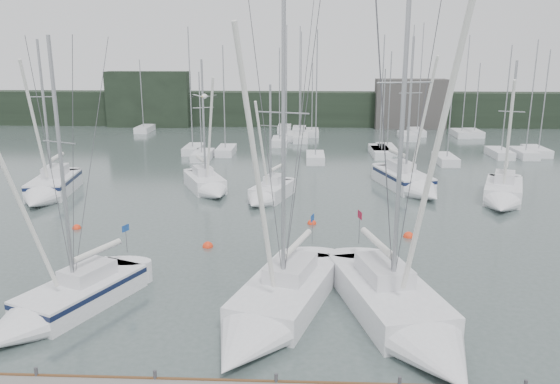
{
  "coord_description": "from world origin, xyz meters",
  "views": [
    {
      "loc": [
        2.83,
        -19.71,
        10.88
      ],
      "look_at": [
        1.72,
        5.0,
        4.47
      ],
      "focal_mm": 35.0,
      "sensor_mm": 36.0,
      "label": 1
    }
  ],
  "objects_px": {
    "sailboat_mid_b": "(209,186)",
    "buoy_d": "(409,237)",
    "buoy_c": "(77,228)",
    "sailboat_mid_a": "(48,190)",
    "sailboat_near_center": "(269,314)",
    "buoy_a": "(208,247)",
    "sailboat_mid_d": "(412,184)",
    "buoy_b": "(312,224)",
    "sailboat_mid_c": "(267,195)",
    "sailboat_near_left": "(54,308)",
    "sailboat_near_right": "(409,321)",
    "sailboat_mid_e": "(503,196)"
  },
  "relations": [
    {
      "from": "sailboat_near_left",
      "to": "sailboat_mid_c",
      "type": "height_order",
      "value": "sailboat_near_left"
    },
    {
      "from": "buoy_a",
      "to": "sailboat_mid_a",
      "type": "bearing_deg",
      "value": 144.1
    },
    {
      "from": "sailboat_mid_d",
      "to": "sailboat_mid_e",
      "type": "bearing_deg",
      "value": -43.54
    },
    {
      "from": "sailboat_mid_a",
      "to": "sailboat_mid_d",
      "type": "bearing_deg",
      "value": -1.13
    },
    {
      "from": "sailboat_mid_b",
      "to": "sailboat_mid_e",
      "type": "relative_size",
      "value": 1.0
    },
    {
      "from": "buoy_a",
      "to": "buoy_b",
      "type": "height_order",
      "value": "buoy_a"
    },
    {
      "from": "sailboat_mid_e",
      "to": "buoy_d",
      "type": "bearing_deg",
      "value": -115.83
    },
    {
      "from": "sailboat_mid_b",
      "to": "buoy_a",
      "type": "distance_m",
      "value": 12.35
    },
    {
      "from": "sailboat_mid_b",
      "to": "sailboat_mid_c",
      "type": "height_order",
      "value": "sailboat_mid_b"
    },
    {
      "from": "sailboat_near_right",
      "to": "sailboat_mid_e",
      "type": "xyz_separation_m",
      "value": [
        10.38,
        19.57,
        -0.02
      ]
    },
    {
      "from": "sailboat_mid_b",
      "to": "buoy_c",
      "type": "bearing_deg",
      "value": -151.29
    },
    {
      "from": "sailboat_mid_e",
      "to": "buoy_a",
      "type": "relative_size",
      "value": 17.93
    },
    {
      "from": "sailboat_near_left",
      "to": "sailboat_near_right",
      "type": "height_order",
      "value": "sailboat_near_right"
    },
    {
      "from": "buoy_b",
      "to": "sailboat_mid_c",
      "type": "bearing_deg",
      "value": 122.36
    },
    {
      "from": "sailboat_mid_b",
      "to": "buoy_d",
      "type": "relative_size",
      "value": 17.1
    },
    {
      "from": "sailboat_near_left",
      "to": "sailboat_near_center",
      "type": "bearing_deg",
      "value": 22.56
    },
    {
      "from": "sailboat_near_center",
      "to": "sailboat_mid_d",
      "type": "height_order",
      "value": "sailboat_near_center"
    },
    {
      "from": "sailboat_mid_a",
      "to": "buoy_a",
      "type": "bearing_deg",
      "value": -43.49
    },
    {
      "from": "sailboat_mid_e",
      "to": "buoy_d",
      "type": "distance_m",
      "value": 11.32
    },
    {
      "from": "buoy_d",
      "to": "buoy_a",
      "type": "bearing_deg",
      "value": -169.23
    },
    {
      "from": "sailboat_near_left",
      "to": "sailboat_mid_c",
      "type": "distance_m",
      "value": 20.2
    },
    {
      "from": "sailboat_mid_c",
      "to": "buoy_a",
      "type": "bearing_deg",
      "value": -86.95
    },
    {
      "from": "sailboat_mid_d",
      "to": "sailboat_near_center",
      "type": "bearing_deg",
      "value": -129.1
    },
    {
      "from": "buoy_c",
      "to": "buoy_d",
      "type": "xyz_separation_m",
      "value": [
        20.68,
        -0.68,
        0.0
      ]
    },
    {
      "from": "sailboat_mid_b",
      "to": "buoy_b",
      "type": "height_order",
      "value": "sailboat_mid_b"
    },
    {
      "from": "sailboat_near_center",
      "to": "buoy_b",
      "type": "distance_m",
      "value": 13.82
    },
    {
      "from": "sailboat_near_right",
      "to": "buoy_d",
      "type": "bearing_deg",
      "value": 65.67
    },
    {
      "from": "sailboat_near_right",
      "to": "sailboat_near_center",
      "type": "bearing_deg",
      "value": 161.47
    },
    {
      "from": "sailboat_near_right",
      "to": "sailboat_mid_c",
      "type": "distance_m",
      "value": 20.55
    },
    {
      "from": "buoy_b",
      "to": "sailboat_near_left",
      "type": "bearing_deg",
      "value": -128.95
    },
    {
      "from": "buoy_c",
      "to": "sailboat_near_right",
      "type": "bearing_deg",
      "value": -33.96
    },
    {
      "from": "sailboat_mid_d",
      "to": "buoy_c",
      "type": "bearing_deg",
      "value": -170.85
    },
    {
      "from": "sailboat_near_center",
      "to": "buoy_a",
      "type": "bearing_deg",
      "value": 131.84
    },
    {
      "from": "sailboat_near_right",
      "to": "sailboat_mid_b",
      "type": "relative_size",
      "value": 1.49
    },
    {
      "from": "sailboat_mid_d",
      "to": "buoy_d",
      "type": "relative_size",
      "value": 19.98
    },
    {
      "from": "sailboat_mid_a",
      "to": "buoy_a",
      "type": "xyz_separation_m",
      "value": [
        13.96,
        -10.1,
        -0.65
      ]
    },
    {
      "from": "sailboat_mid_d",
      "to": "sailboat_mid_e",
      "type": "height_order",
      "value": "sailboat_mid_d"
    },
    {
      "from": "buoy_d",
      "to": "sailboat_mid_a",
      "type": "bearing_deg",
      "value": 163.05
    },
    {
      "from": "sailboat_near_center",
      "to": "buoy_d",
      "type": "relative_size",
      "value": 22.5
    },
    {
      "from": "buoy_a",
      "to": "sailboat_mid_b",
      "type": "bearing_deg",
      "value": 99.43
    },
    {
      "from": "sailboat_near_right",
      "to": "buoy_c",
      "type": "relative_size",
      "value": 30.41
    },
    {
      "from": "sailboat_near_center",
      "to": "sailboat_mid_a",
      "type": "height_order",
      "value": "sailboat_near_center"
    },
    {
      "from": "sailboat_mid_b",
      "to": "buoy_d",
      "type": "distance_m",
      "value": 17.04
    },
    {
      "from": "buoy_d",
      "to": "sailboat_mid_d",
      "type": "bearing_deg",
      "value": 78.69
    },
    {
      "from": "sailboat_mid_d",
      "to": "sailboat_mid_e",
      "type": "distance_m",
      "value": 6.83
    },
    {
      "from": "buoy_c",
      "to": "sailboat_mid_a",
      "type": "bearing_deg",
      "value": 125.39
    },
    {
      "from": "sailboat_near_left",
      "to": "buoy_c",
      "type": "height_order",
      "value": "sailboat_near_left"
    },
    {
      "from": "sailboat_mid_a",
      "to": "buoy_b",
      "type": "height_order",
      "value": "sailboat_mid_a"
    },
    {
      "from": "sailboat_near_center",
      "to": "buoy_b",
      "type": "bearing_deg",
      "value": 99.61
    },
    {
      "from": "sailboat_mid_e",
      "to": "sailboat_mid_c",
      "type": "bearing_deg",
      "value": -158.52
    }
  ]
}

